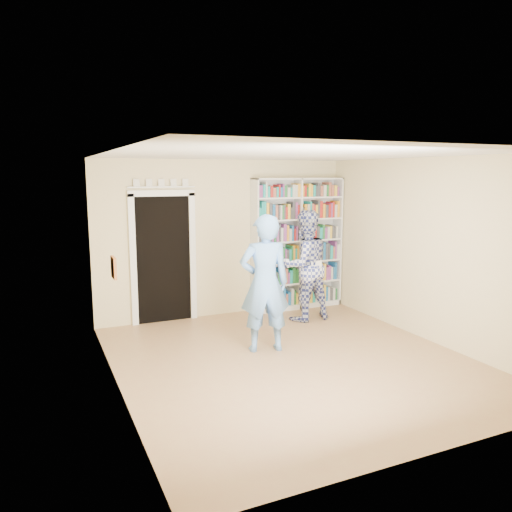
{
  "coord_description": "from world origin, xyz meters",
  "views": [
    {
      "loc": [
        -3.05,
        -5.57,
        2.46
      ],
      "look_at": [
        -0.13,
        0.9,
        1.29
      ],
      "focal_mm": 35.0,
      "sensor_mm": 36.0,
      "label": 1
    }
  ],
  "objects": [
    {
      "name": "paper_sheet",
      "position": [
        1.16,
        1.35,
        0.92
      ],
      "size": [
        0.19,
        0.01,
        0.27
      ],
      "primitive_type": "cube",
      "rotation": [
        0.0,
        0.0,
        -0.02
      ],
      "color": "white",
      "rests_on": "man_plaid"
    },
    {
      "name": "wall_art",
      "position": [
        -2.23,
        0.2,
        1.4
      ],
      "size": [
        0.03,
        0.25,
        0.25
      ],
      "primitive_type": "cube",
      "color": "brown",
      "rests_on": "wall_left"
    },
    {
      "name": "ceiling",
      "position": [
        0.0,
        0.0,
        2.7
      ],
      "size": [
        5.0,
        5.0,
        0.0
      ],
      "primitive_type": "plane",
      "rotation": [
        3.14,
        0.0,
        0.0
      ],
      "color": "white",
      "rests_on": "wall_back"
    },
    {
      "name": "wall_right",
      "position": [
        2.25,
        0.0,
        1.35
      ],
      "size": [
        0.0,
        5.0,
        5.0
      ],
      "primitive_type": "plane",
      "rotation": [
        1.57,
        0.0,
        -1.57
      ],
      "color": "beige",
      "rests_on": "floor"
    },
    {
      "name": "wall_left",
      "position": [
        -2.25,
        0.0,
        1.35
      ],
      "size": [
        0.0,
        5.0,
        5.0
      ],
      "primitive_type": "plane",
      "rotation": [
        1.57,
        0.0,
        1.57
      ],
      "color": "beige",
      "rests_on": "floor"
    },
    {
      "name": "man_plaid",
      "position": [
        1.09,
        1.61,
        0.93
      ],
      "size": [
        0.94,
        0.75,
        1.87
      ],
      "primitive_type": "imported",
      "rotation": [
        0.0,
        0.0,
        3.19
      ],
      "color": "navy",
      "rests_on": "floor"
    },
    {
      "name": "bookshelf",
      "position": [
        1.35,
        2.34,
        1.21
      ],
      "size": [
        1.74,
        0.33,
        2.39
      ],
      "rotation": [
        0.0,
        0.0,
        -0.19
      ],
      "color": "white",
      "rests_on": "floor"
    },
    {
      "name": "wall_back",
      "position": [
        0.0,
        2.5,
        1.35
      ],
      "size": [
        4.5,
        0.0,
        4.5
      ],
      "primitive_type": "plane",
      "rotation": [
        1.57,
        0.0,
        0.0
      ],
      "color": "beige",
      "rests_on": "floor"
    },
    {
      "name": "man_blue",
      "position": [
        -0.17,
        0.52,
        0.96
      ],
      "size": [
        0.78,
        0.6,
        1.92
      ],
      "primitive_type": "imported",
      "rotation": [
        0.0,
        0.0,
        2.93
      ],
      "color": "#679DE6",
      "rests_on": "floor"
    },
    {
      "name": "doorway",
      "position": [
        -1.1,
        2.48,
        1.18
      ],
      "size": [
        1.1,
        0.08,
        2.43
      ],
      "color": "black",
      "rests_on": "floor"
    },
    {
      "name": "floor",
      "position": [
        0.0,
        0.0,
        0.0
      ],
      "size": [
        5.0,
        5.0,
        0.0
      ],
      "primitive_type": "plane",
      "color": "#A2724E",
      "rests_on": "ground"
    }
  ]
}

